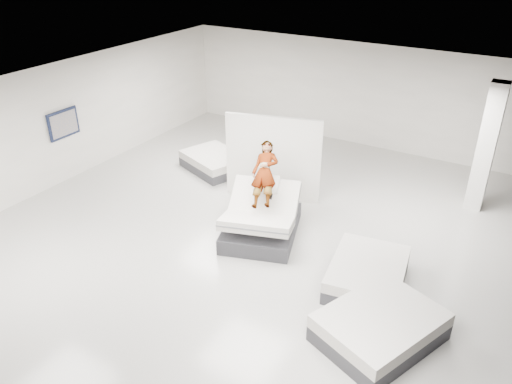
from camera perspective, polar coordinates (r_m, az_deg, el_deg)
room at (r=10.20m, az=-1.60°, el=1.06°), size 14.00×14.04×3.20m
hero_bed at (r=11.26m, az=0.62°, el=-3.21°), size 2.10×2.42×1.20m
person at (r=11.12m, az=0.98°, el=1.27°), size 0.99×1.47×1.48m
remote at (r=10.86m, az=1.73°, el=-0.53°), size 0.09×0.15×0.08m
divider_panel at (r=12.53m, az=1.94°, el=3.87°), size 2.36×0.77×2.20m
flat_bed_right_far at (r=10.07m, az=12.60°, el=-9.14°), size 1.63×2.01×0.50m
flat_bed_right_near at (r=8.94m, az=13.96°, el=-14.77°), size 2.11×2.39×0.54m
flat_bed_left_far at (r=14.46m, az=-4.79°, el=3.47°), size 2.10×1.84×0.48m
column at (r=13.05m, az=24.80°, el=4.59°), size 0.40×0.40×3.20m
wall_poster at (r=14.33m, az=-21.14°, el=7.28°), size 0.06×0.95×0.75m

